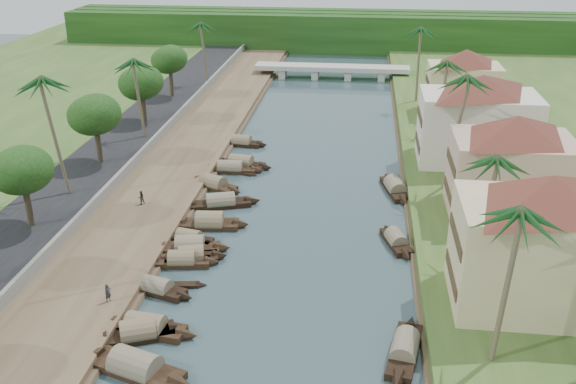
# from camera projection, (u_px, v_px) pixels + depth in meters

# --- Properties ---
(ground) EXTENTS (220.00, 220.00, 0.00)m
(ground) POSITION_uv_depth(u_px,v_px,m) (282.00, 286.00, 52.06)
(ground) COLOR #33484D
(ground) RESTS_ON ground
(left_bank) EXTENTS (10.00, 180.00, 0.80)m
(left_bank) POSITION_uv_depth(u_px,v_px,m) (163.00, 180.00, 71.85)
(left_bank) COLOR brown
(left_bank) RESTS_ON ground
(right_bank) EXTENTS (16.00, 180.00, 1.20)m
(right_bank) POSITION_uv_depth(u_px,v_px,m) (483.00, 193.00, 67.98)
(right_bank) COLOR #345522
(right_bank) RESTS_ON ground
(road) EXTENTS (8.00, 180.00, 1.40)m
(road) POSITION_uv_depth(u_px,v_px,m) (90.00, 174.00, 72.65)
(road) COLOR black
(road) RESTS_ON ground
(retaining_wall) EXTENTS (0.40, 180.00, 1.10)m
(retaining_wall) POSITION_uv_depth(u_px,v_px,m) (126.00, 170.00, 71.93)
(retaining_wall) COLOR slate
(retaining_wall) RESTS_ON left_bank
(treeline) EXTENTS (120.00, 14.00, 8.00)m
(treeline) POSITION_uv_depth(u_px,v_px,m) (339.00, 31.00, 141.54)
(treeline) COLOR #15340E
(treeline) RESTS_ON ground
(bridge) EXTENTS (28.00, 4.00, 2.40)m
(bridge) POSITION_uv_depth(u_px,v_px,m) (332.00, 69.00, 116.95)
(bridge) COLOR #AFAFA4
(bridge) RESTS_ON ground
(building_near) EXTENTS (14.85, 14.85, 10.20)m
(building_near) POSITION_uv_depth(u_px,v_px,m) (542.00, 241.00, 45.64)
(building_near) COLOR beige
(building_near) RESTS_ON right_bank
(building_mid) EXTENTS (14.11, 14.11, 9.70)m
(building_mid) POSITION_uv_depth(u_px,v_px,m) (511.00, 165.00, 60.20)
(building_mid) COLOR #CC9E90
(building_mid) RESTS_ON right_bank
(building_far) EXTENTS (15.59, 15.59, 10.20)m
(building_far) POSITION_uv_depth(u_px,v_px,m) (478.00, 118.00, 72.96)
(building_far) COLOR beige
(building_far) RESTS_ON right_bank
(building_distant) EXTENTS (12.62, 12.62, 9.20)m
(building_distant) POSITION_uv_depth(u_px,v_px,m) (463.00, 81.00, 91.27)
(building_distant) COLOR beige
(building_distant) RESTS_ON right_bank
(sampan_0) EXTENTS (9.53, 4.73, 2.44)m
(sampan_0) POSITION_uv_depth(u_px,v_px,m) (136.00, 368.00, 42.04)
(sampan_0) COLOR black
(sampan_0) RESTS_ON ground
(sampan_1) EXTENTS (7.35, 4.34, 2.17)m
(sampan_1) POSITION_uv_depth(u_px,v_px,m) (138.00, 333.00, 45.48)
(sampan_1) COLOR black
(sampan_1) RESTS_ON ground
(sampan_2) EXTENTS (8.28, 2.64, 2.15)m
(sampan_2) POSITION_uv_depth(u_px,v_px,m) (146.00, 327.00, 46.15)
(sampan_2) COLOR black
(sampan_2) RESTS_ON ground
(sampan_3) EXTENTS (6.86, 3.31, 1.87)m
(sampan_3) POSITION_uv_depth(u_px,v_px,m) (157.00, 288.00, 50.96)
(sampan_3) COLOR black
(sampan_3) RESTS_ON ground
(sampan_4) EXTENTS (6.81, 2.35, 1.94)m
(sampan_4) POSITION_uv_depth(u_px,v_px,m) (182.00, 261.00, 54.96)
(sampan_4) COLOR black
(sampan_4) RESTS_ON ground
(sampan_5) EXTENTS (6.61, 3.29, 2.08)m
(sampan_5) POSITION_uv_depth(u_px,v_px,m) (191.00, 257.00, 55.60)
(sampan_5) COLOR black
(sampan_5) RESTS_ON ground
(sampan_6) EXTENTS (7.62, 2.70, 2.23)m
(sampan_6) POSITION_uv_depth(u_px,v_px,m) (190.00, 247.00, 57.23)
(sampan_6) COLOR black
(sampan_6) RESTS_ON ground
(sampan_7) EXTENTS (6.48, 2.59, 1.76)m
(sampan_7) POSITION_uv_depth(u_px,v_px,m) (189.00, 239.00, 58.80)
(sampan_7) COLOR black
(sampan_7) RESTS_ON ground
(sampan_8) EXTENTS (7.88, 2.54, 2.38)m
(sampan_8) POSITION_uv_depth(u_px,v_px,m) (210.00, 223.00, 61.68)
(sampan_8) COLOR black
(sampan_8) RESTS_ON ground
(sampan_9) EXTENTS (8.63, 4.23, 2.17)m
(sampan_9) POSITION_uv_depth(u_px,v_px,m) (221.00, 203.00, 66.02)
(sampan_9) COLOR black
(sampan_9) RESTS_ON ground
(sampan_10) EXTENTS (7.72, 4.95, 2.16)m
(sampan_10) POSITION_uv_depth(u_px,v_px,m) (213.00, 184.00, 70.52)
(sampan_10) COLOR black
(sampan_10) RESTS_ON ground
(sampan_11) EXTENTS (8.09, 3.06, 2.27)m
(sampan_11) POSITION_uv_depth(u_px,v_px,m) (241.00, 164.00, 76.27)
(sampan_11) COLOR black
(sampan_11) RESTS_ON ground
(sampan_12) EXTENTS (8.41, 1.85, 2.02)m
(sampan_12) POSITION_uv_depth(u_px,v_px,m) (230.00, 169.00, 74.88)
(sampan_12) COLOR black
(sampan_12) RESTS_ON ground
(sampan_13) EXTENTS (7.20, 2.29, 1.98)m
(sampan_13) POSITION_uv_depth(u_px,v_px,m) (242.00, 142.00, 83.48)
(sampan_13) COLOR black
(sampan_13) RESTS_ON ground
(sampan_14) EXTENTS (3.15, 8.74, 2.10)m
(sampan_14) POSITION_uv_depth(u_px,v_px,m) (405.00, 350.00, 43.79)
(sampan_14) COLOR black
(sampan_14) RESTS_ON ground
(sampan_15) EXTENTS (3.42, 7.06, 1.91)m
(sampan_15) POSITION_uv_depth(u_px,v_px,m) (396.00, 241.00, 58.37)
(sampan_15) COLOR black
(sampan_15) RESTS_ON ground
(sampan_16) EXTENTS (3.72, 9.09, 2.19)m
(sampan_16) POSITION_uv_depth(u_px,v_px,m) (395.00, 188.00, 69.55)
(sampan_16) COLOR black
(sampan_16) RESTS_ON ground
(canoe_1) EXTENTS (4.88, 1.50, 0.78)m
(canoe_1) POSITION_uv_depth(u_px,v_px,m) (178.00, 285.00, 51.95)
(canoe_1) COLOR black
(canoe_1) RESTS_ON ground
(canoe_2) EXTENTS (5.13, 2.26, 0.75)m
(canoe_2) POSITION_uv_depth(u_px,v_px,m) (238.00, 172.00, 74.68)
(canoe_2) COLOR black
(canoe_2) RESTS_ON ground
(palm_0) EXTENTS (3.20, 3.20, 12.22)m
(palm_0) POSITION_uv_depth(u_px,v_px,m) (516.00, 215.00, 37.48)
(palm_0) COLOR brown
(palm_0) RESTS_ON ground
(palm_1) EXTENTS (3.20, 3.20, 10.52)m
(palm_1) POSITION_uv_depth(u_px,v_px,m) (490.00, 161.00, 50.27)
(palm_1) COLOR brown
(palm_1) RESTS_ON ground
(palm_2) EXTENTS (3.20, 3.20, 13.33)m
(palm_2) POSITION_uv_depth(u_px,v_px,m) (457.00, 80.00, 63.19)
(palm_2) COLOR brown
(palm_2) RESTS_ON ground
(palm_3) EXTENTS (3.20, 3.20, 10.90)m
(palm_3) POSITION_uv_depth(u_px,v_px,m) (445.00, 64.00, 80.89)
(palm_3) COLOR brown
(palm_3) RESTS_ON ground
(palm_5) EXTENTS (3.20, 3.20, 13.39)m
(palm_5) POSITION_uv_depth(u_px,v_px,m) (50.00, 82.00, 61.36)
(palm_5) COLOR brown
(palm_5) RESTS_ON ground
(palm_6) EXTENTS (3.20, 3.20, 11.32)m
(palm_6) POSITION_uv_depth(u_px,v_px,m) (137.00, 63.00, 78.85)
(palm_6) COLOR brown
(palm_6) RESTS_ON ground
(palm_7) EXTENTS (3.20, 3.20, 12.52)m
(palm_7) POSITION_uv_depth(u_px,v_px,m) (421.00, 30.00, 94.96)
(palm_7) COLOR brown
(palm_7) RESTS_ON ground
(palm_8) EXTENTS (3.20, 3.20, 11.44)m
(palm_8) POSITION_uv_depth(u_px,v_px,m) (204.00, 25.00, 104.69)
(palm_8) COLOR brown
(palm_8) RESTS_ON ground
(tree_2) EXTENTS (5.18, 5.18, 7.58)m
(tree_2) POSITION_uv_depth(u_px,v_px,m) (22.00, 171.00, 56.98)
(tree_2) COLOR #4C402B
(tree_2) RESTS_ON ground
(tree_3) EXTENTS (5.45, 5.45, 7.91)m
(tree_3) POSITION_uv_depth(u_px,v_px,m) (95.00, 115.00, 71.98)
(tree_3) COLOR #4C402B
(tree_3) RESTS_ON ground
(tree_4) EXTENTS (5.48, 5.48, 7.66)m
(tree_4) POSITION_uv_depth(u_px,v_px,m) (141.00, 83.00, 86.60)
(tree_4) COLOR #4C402B
(tree_4) RESTS_ON ground
(tree_5) EXTENTS (5.00, 5.00, 7.85)m
(tree_5) POSITION_uv_depth(u_px,v_px,m) (170.00, 60.00, 98.67)
(tree_5) COLOR #4C402B
(tree_5) RESTS_ON ground
(tree_6) EXTENTS (4.83, 4.83, 7.05)m
(tree_6) POSITION_uv_depth(u_px,v_px,m) (519.00, 116.00, 74.48)
(tree_6) COLOR #4C402B
(tree_6) RESTS_ON ground
(person_near) EXTENTS (0.58, 0.65, 1.49)m
(person_near) POSITION_uv_depth(u_px,v_px,m) (108.00, 293.00, 48.27)
(person_near) COLOR #2B2B34
(person_near) RESTS_ON left_bank
(person_far) EXTENTS (0.88, 0.85, 1.42)m
(person_far) POSITION_uv_depth(u_px,v_px,m) (141.00, 197.00, 64.58)
(person_far) COLOR #302D22
(person_far) RESTS_ON left_bank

